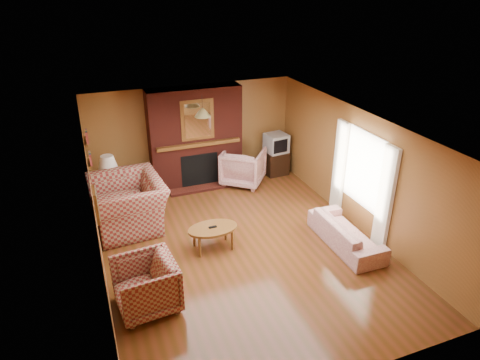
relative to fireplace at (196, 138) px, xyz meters
name	(u,v)px	position (x,y,z in m)	size (l,w,h in m)	color
floor	(241,246)	(0.00, -2.98, -1.18)	(6.50, 6.50, 0.00)	#4B2B10
ceiling	(241,127)	(0.00, -2.98, 1.22)	(6.50, 6.50, 0.00)	white
wall_back	(193,134)	(0.00, 0.27, 0.02)	(6.50, 6.50, 0.00)	#995D2F
wall_front	(342,309)	(0.00, -6.23, 0.02)	(6.50, 6.50, 0.00)	#995D2F
wall_left	(96,216)	(-2.50, -2.98, 0.02)	(6.50, 6.50, 0.00)	#995D2F
wall_right	(358,170)	(2.50, -2.98, 0.02)	(6.50, 6.50, 0.00)	#995D2F
fireplace	(196,138)	(0.00, 0.00, 0.00)	(2.20, 0.82, 2.40)	#4E1711
window_right	(362,178)	(2.45, -3.18, -0.06)	(0.10, 1.85, 2.00)	beige
bookshelf	(88,148)	(-2.44, -1.08, 0.48)	(0.09, 0.55, 0.71)	brown
botanical_print	(96,205)	(-2.47, -3.28, 0.37)	(0.05, 0.40, 0.50)	brown
pendant_light	(203,113)	(0.00, -0.68, 0.82)	(0.36, 0.36, 0.48)	black
plaid_loveseat	(128,203)	(-1.85, -1.45, -0.67)	(1.57, 1.37, 1.02)	maroon
plaid_armchair	(146,285)	(-1.95, -4.01, -0.76)	(0.89, 0.92, 0.84)	maroon
floral_sofa	(346,233)	(1.90, -3.65, -0.92)	(1.77, 0.69, 0.52)	beige
floral_armchair	(243,167)	(1.06, -0.42, -0.74)	(0.95, 0.97, 0.89)	beige
coffee_table	(213,230)	(-0.51, -2.85, -0.78)	(0.94, 0.58, 0.47)	brown
side_table	(112,196)	(-2.10, -0.53, -0.90)	(0.43, 0.43, 0.57)	brown
table_lamp	(108,169)	(-2.10, -0.53, -0.24)	(0.41, 0.41, 0.67)	white
tv_stand	(275,163)	(2.05, -0.18, -0.88)	(0.56, 0.51, 0.61)	black
crt_tv	(276,143)	(2.05, -0.19, -0.34)	(0.57, 0.57, 0.47)	#9DA0A5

